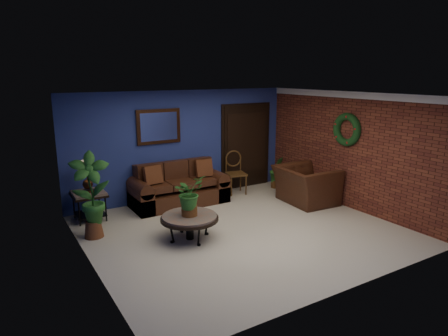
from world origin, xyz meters
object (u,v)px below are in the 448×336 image
coffee_table (190,218)px  side_chair (235,169)px  armchair (306,185)px  end_table (89,198)px  sofa (178,190)px  table_lamp (87,172)px

coffee_table → side_chair: side_chair is taller
armchair → side_chair: bearing=36.7°
coffee_table → end_table: bearing=124.2°
end_table → side_chair: (3.50, 0.07, 0.14)m
sofa → coffee_table: (-0.66, -1.92, 0.07)m
side_chair → armchair: size_ratio=0.82×
sofa → end_table: bearing=-179.1°
sofa → coffee_table: bearing=-109.1°
table_lamp → armchair: 4.70m
end_table → armchair: bearing=-17.6°
sofa → coffee_table: sofa is taller
table_lamp → side_chair: 3.53m
side_chair → coffee_table: bearing=-125.7°
coffee_table → side_chair: bearing=41.6°
armchair → sofa: bearing=64.2°
side_chair → armchair: 1.77m
coffee_table → armchair: (3.16, 0.48, 0.03)m
coffee_table → end_table: (-1.29, 1.89, 0.07)m
table_lamp → armchair: (4.45, -1.41, -0.57)m
end_table → side_chair: 3.51m
coffee_table → table_lamp: bearing=124.2°
sofa → end_table: size_ratio=3.31×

